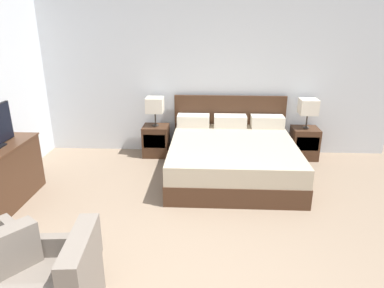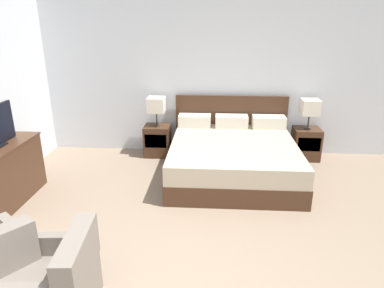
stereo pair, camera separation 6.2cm
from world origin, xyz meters
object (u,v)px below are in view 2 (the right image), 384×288
Objects in this scene: bed at (233,156)px; table_lamp_right at (310,107)px; nightstand_right at (306,144)px; nightstand_left at (157,140)px; table_lamp_left at (156,105)px; dresser at (3,174)px.

table_lamp_right is at bearing 29.99° from bed.
nightstand_right is (1.29, 0.74, -0.03)m from bed.
nightstand_left is 2.66m from table_lamp_right.
bed reaches higher than nightstand_right.
table_lamp_left is 2.55m from dresser.
nightstand_right is 4.66m from dresser.
table_lamp_right is 4.69m from dresser.
nightstand_left is (-1.29, 0.74, -0.03)m from bed.
bed is at bearing 19.67° from dresser.
table_lamp_right is (2.58, 0.00, 0.64)m from nightstand_left.
dresser is (-1.71, -1.82, 0.13)m from nightstand_left.
nightstand_left is 0.64m from table_lamp_left.
table_lamp_right reaches higher than nightstand_right.
bed is 4.10× the size of table_lamp_left.
bed is 3.80× the size of nightstand_left.
bed is at bearing -150.06° from nightstand_right.
table_lamp_left is (-2.58, 0.00, 0.64)m from nightstand_right.
nightstand_left is 2.58m from nightstand_right.
nightstand_right is at bearing 0.00° from nightstand_left.
bed is 1.49m from nightstand_right.
dresser is (-3.00, -1.07, 0.11)m from bed.
table_lamp_right is (2.58, 0.00, 0.00)m from table_lamp_left.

